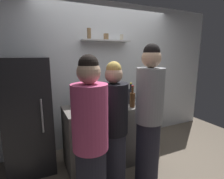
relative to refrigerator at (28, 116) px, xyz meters
The scene contains 14 objects.
ground_plane 1.82m from the refrigerator, 31.62° to the right, with size 5.28×5.28×0.00m, color #726656.
back_wall_assembly 1.52m from the refrigerator, 16.14° to the left, with size 4.80×0.32×2.60m.
refrigerator is the anchor object (origin of this frame).
counter 1.26m from the refrigerator, 14.78° to the right, with size 1.44×0.62×0.91m, color #66605B.
baking_pan 0.92m from the refrigerator, 29.26° to the right, with size 0.34×0.24×0.05m, color gray.
utensil_holder 0.68m from the refrigerator, 12.95° to the right, with size 0.11×0.11×0.21m.
wine_bottle_green_glass 1.85m from the refrigerator, ahead, with size 0.06×0.06×0.35m.
wine_bottle_amber_glass 1.51m from the refrigerator, 19.62° to the right, with size 0.08×0.08×0.33m.
wine_bottle_pale_glass 1.22m from the refrigerator, 22.33° to the right, with size 0.07×0.07×0.33m.
wine_bottle_dark_glass 1.53m from the refrigerator, 12.99° to the right, with size 0.08×0.08×0.34m.
water_bottle_plastic 1.66m from the refrigerator, 11.82° to the right, with size 0.08×0.08×0.23m.
person_pink_top 1.29m from the refrigerator, 64.67° to the right, with size 0.34×0.34×1.68m.
person_grey_hoodie 1.68m from the refrigerator, 34.90° to the right, with size 0.34×0.34×1.81m.
person_blonde 1.27m from the refrigerator, 42.94° to the right, with size 0.34×0.34×1.61m.
Camera 1 is at (-1.29, -1.79, 1.68)m, focal length 28.04 mm.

